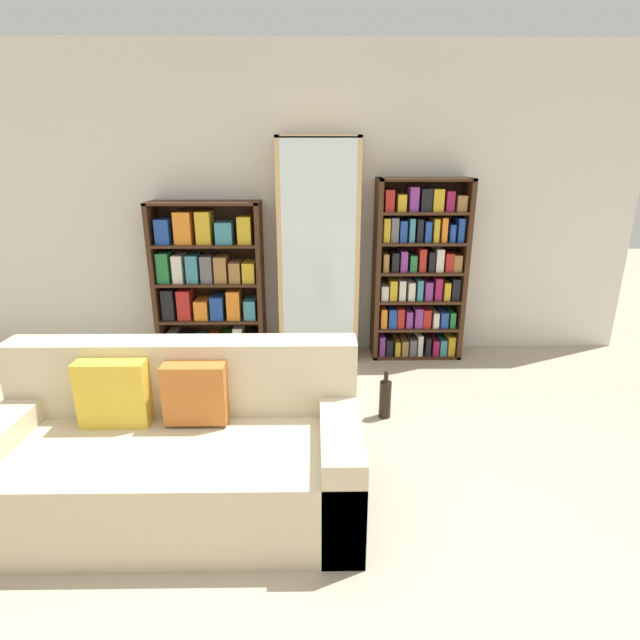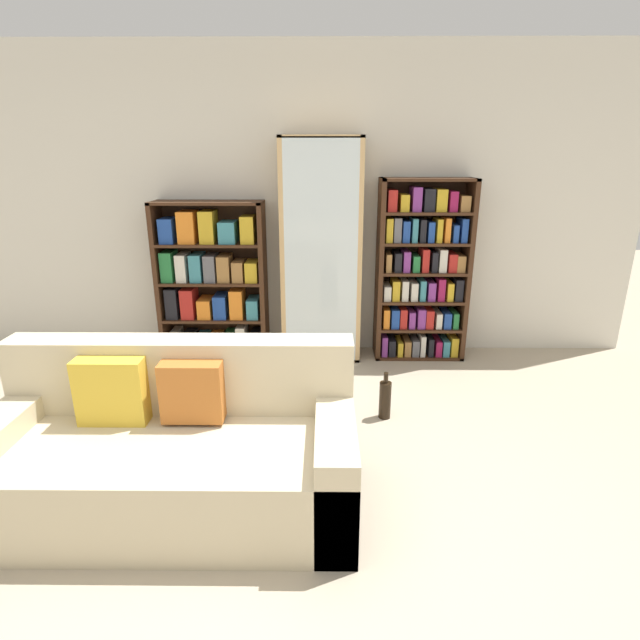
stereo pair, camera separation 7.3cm
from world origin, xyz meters
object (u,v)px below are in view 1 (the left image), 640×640
wine_bottle (385,399)px  bookshelf_left (208,284)px  couch (177,456)px  bookshelf_right (419,272)px  display_cabinet (318,253)px

wine_bottle → bookshelf_left: bearing=140.7°
couch → bookshelf_right: 2.74m
couch → bookshelf_right: size_ratio=1.18×
bookshelf_left → bookshelf_right: bookshelf_right is taller
display_cabinet → wine_bottle: bearing=-68.5°
bookshelf_left → bookshelf_right: size_ratio=0.88×
bookshelf_right → wine_bottle: bearing=-110.3°
bookshelf_right → wine_bottle: 1.42m
couch → bookshelf_left: size_ratio=1.34×
display_cabinet → bookshelf_right: (0.90, 0.02, -0.17)m
bookshelf_left → display_cabinet: 1.03m
couch → bookshelf_left: bearing=96.2°
bookshelf_right → wine_bottle: bookshelf_right is taller
couch → display_cabinet: 2.33m
bookshelf_left → wine_bottle: bookshelf_left is taller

